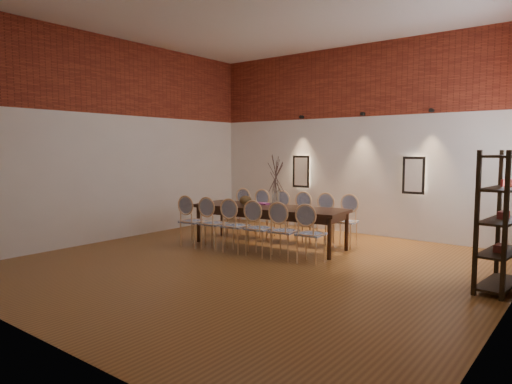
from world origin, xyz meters
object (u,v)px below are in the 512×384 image
Objects in this scene: chair_near_c at (236,226)px; chair_far_a at (238,212)px; chair_near_d at (259,228)px; chair_far_d at (299,217)px; shelving_rack at (502,221)px; chair_near_f at (311,234)px; chair_far_e at (321,219)px; chair_near_b at (214,223)px; vase at (276,199)px; chair_near_a at (193,221)px; chair_far_b at (257,214)px; chair_far_f at (345,221)px; book at (262,204)px; dining_table at (269,226)px; bowl at (246,200)px; chair_far_c at (277,215)px; chair_near_e at (284,231)px.

chair_near_c is 1.78m from chair_far_a.
chair_near_d is 1.50m from chair_far_d.
chair_near_f is at bearing -168.38° from shelving_rack.
chair_near_f and chair_far_e have the same top height.
chair_near_b is 3.13× the size of vase.
chair_near_a and chair_far_b have the same top height.
chair_near_a is 2.85m from chair_far_f.
chair_far_f is 1.62m from book.
dining_table is at bearing 107.98° from chair_near_d.
chair_far_f is at bearing 40.35° from vase.
vase is at bearing 97.70° from chair_near_d.
chair_near_d is at bearing -0.00° from chair_near_c.
chair_near_f is 3.92× the size of bowl.
chair_far_a is at bearing 107.98° from chair_near_b.
chair_near_b is at bearing 180.00° from chair_near_d.
dining_table is 0.79m from chair_near_d.
chair_far_f is (1.93, 0.18, 0.00)m from chair_far_b.
chair_near_c and chair_far_a have the same top height.
vase is at bearing 28.90° from chair_near_a.
chair_far_f is at bearing -180.00° from chair_far_c.
chair_far_b is at bearing 173.22° from shelving_rack.
shelving_rack is at bearing 0.82° from chair_near_f.
chair_near_f is 1.00× the size of chair_far_f.
chair_far_f is 3.62× the size of book.
chair_far_b is 0.76m from book.
dining_table is 9.71× the size of vase.
chair_near_d is 0.49m from chair_near_e.
shelving_rack is at bearing -5.33° from vase.
chair_near_e is at bearing -45.77° from dining_table.
bowl is (-0.31, 0.67, 0.37)m from chair_near_c.
chair_far_a is 0.49m from chair_far_b.
chair_far_a is at bearing 174.81° from shelving_rack.
chair_near_a and chair_near_e have the same top height.
chair_far_b is 1.00× the size of chair_far_f.
chair_far_c is at bearing 90.00° from chair_near_c.
shelving_rack is at bearing 158.11° from chair_far_d.
chair_far_d is at bearing 122.98° from chair_near_f.
chair_near_e is 0.52× the size of shelving_rack.
vase reaches higher than chair_near_e.
book is (0.35, 1.00, 0.30)m from chair_near_b.
dining_table is at bearing 45.77° from chair_far_e.
dining_table is 3.10× the size of chair_far_e.
chair_near_b is 4.62m from shelving_rack.
chair_near_f is at bearing 122.98° from chair_far_d.
chair_far_e is at bearing 57.02° from chair_near_c.
chair_far_a is at bearing 0.00° from chair_far_c.
bowl is (-0.79, 0.63, 0.37)m from chair_near_d.
chair_far_f is at bearing 162.06° from shelving_rack.
bowl is at bearing 109.42° from chair_near_c.
bowl is at bearing 157.71° from chair_near_f.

